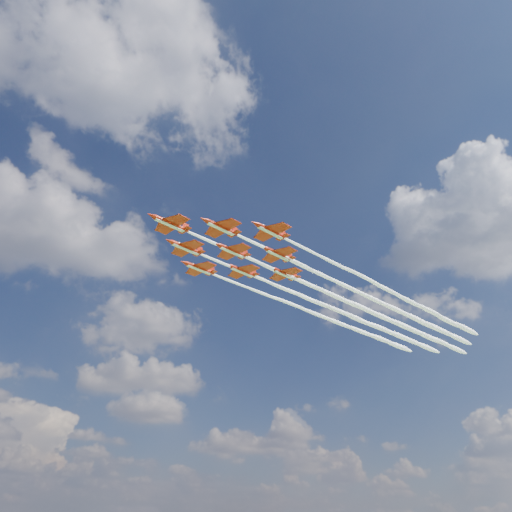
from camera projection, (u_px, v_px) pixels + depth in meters
The scene contains 9 objects.
jet_lead at pixel (304, 282), 155.18m from camera, with size 101.65×45.02×3.03m.
jet_row2_port at pixel (344, 285), 156.81m from camera, with size 101.65×45.02×3.03m.
jet_row2_starb at pixel (308, 298), 166.25m from camera, with size 101.65×45.02×3.03m.
jet_row3_port at pixel (382, 287), 158.44m from camera, with size 101.65×45.02×3.03m.
jet_row3_centre at pixel (345, 300), 167.88m from camera, with size 101.65×45.02×3.03m.
jet_row3_starb at pixel (311, 312), 177.33m from camera, with size 101.65×45.02×3.03m.
jet_row4_port at pixel (381, 302), 169.52m from camera, with size 101.65×45.02×3.03m.
jet_row4_starb at pixel (346, 314), 178.96m from camera, with size 101.65×45.02×3.03m.
jet_tail at pixel (380, 316), 180.59m from camera, with size 101.65×45.02×3.03m.
Camera 1 is at (-32.15, -118.39, 7.89)m, focal length 35.00 mm.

